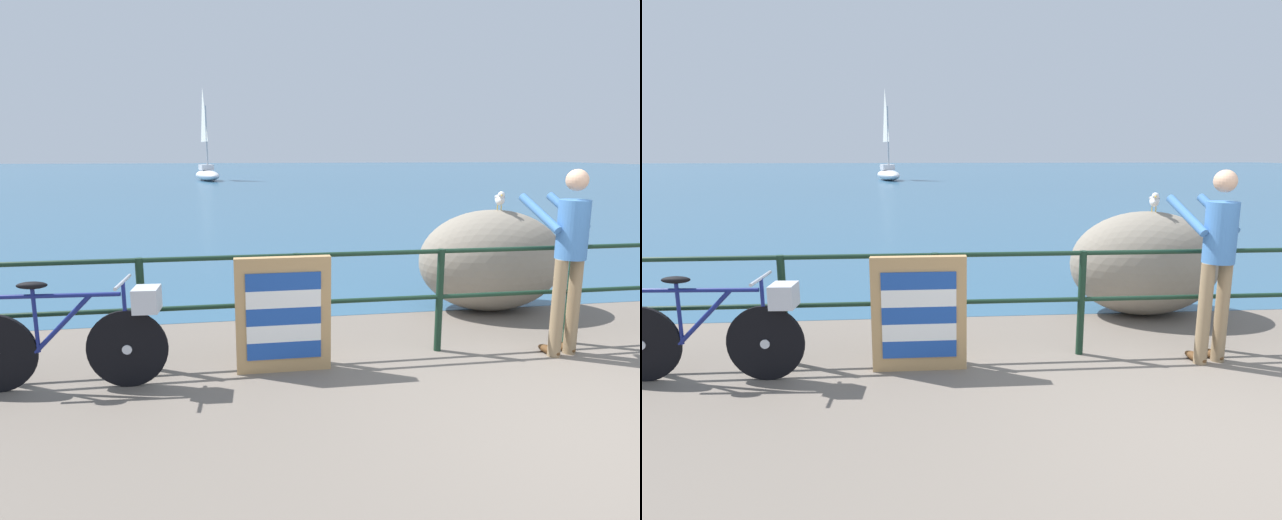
% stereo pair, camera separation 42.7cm
% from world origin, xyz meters
% --- Properties ---
extents(ground_plane, '(120.00, 120.00, 0.10)m').
position_xyz_m(ground_plane, '(0.00, 20.00, -0.05)').
color(ground_plane, '#6B6056').
extents(sea_surface, '(120.00, 90.00, 0.01)m').
position_xyz_m(sea_surface, '(0.00, 48.04, 0.00)').
color(sea_surface, '#2D5675').
rests_on(sea_surface, ground_plane).
extents(promenade_railing, '(9.82, 0.07, 1.02)m').
position_xyz_m(promenade_railing, '(0.00, 1.76, 0.64)').
color(promenade_railing, black).
rests_on(promenade_railing, ground_plane).
extents(bicycle, '(1.70, 0.48, 0.92)m').
position_xyz_m(bicycle, '(-3.92, 1.41, 0.46)').
color(bicycle, black).
rests_on(bicycle, ground_plane).
extents(person_at_railing, '(0.55, 0.68, 1.78)m').
position_xyz_m(person_at_railing, '(0.45, 1.48, 0.99)').
color(person_at_railing, '#8C7251').
rests_on(person_at_railing, ground_plane).
extents(folded_deckchair_stack, '(0.84, 0.10, 1.04)m').
position_xyz_m(folded_deckchair_stack, '(-2.24, 1.51, 0.52)').
color(folded_deckchair_stack, tan).
rests_on(folded_deckchair_stack, ground_plane).
extents(breakwater_boulder_main, '(1.80, 1.21, 1.24)m').
position_xyz_m(breakwater_boulder_main, '(0.46, 3.03, 0.62)').
color(breakwater_boulder_main, gray).
rests_on(breakwater_boulder_main, ground).
extents(seagull, '(0.20, 0.34, 0.23)m').
position_xyz_m(seagull, '(0.51, 3.00, 1.38)').
color(seagull, gold).
rests_on(seagull, breakwater_boulder_main).
extents(sailboat, '(2.33, 4.58, 6.16)m').
position_xyz_m(sailboat, '(-4.28, 34.71, 0.71)').
color(sailboat, white).
rests_on(sailboat, sea_surface).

